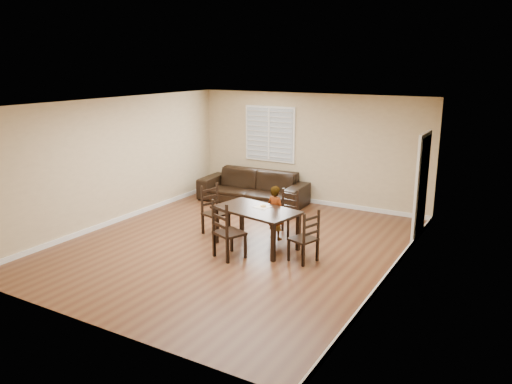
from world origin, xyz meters
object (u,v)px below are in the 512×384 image
chair_far (224,233)px  donut (263,206)px  chair_right (308,240)px  chair_near (288,214)px  child (276,213)px  chair_left (212,211)px  dining_table (256,213)px  sofa (253,187)px

chair_far → donut: (0.24, 1.00, 0.28)m
chair_right → donut: (-1.13, 0.42, 0.34)m
chair_near → child: size_ratio=0.84×
chair_left → donut: chair_left is taller
chair_near → chair_far: bearing=-94.8°
dining_table → chair_near: 1.03m
chair_right → sofa: chair_right is taller
chair_near → chair_left: size_ratio=0.91×
chair_far → sofa: chair_far is taller
dining_table → chair_near: chair_near is taller
chair_far → chair_left: chair_far is taller
donut → dining_table: bearing=-107.6°
chair_right → sofa: 4.03m
chair_right → donut: 1.25m
chair_near → donut: bearing=-92.3°
chair_near → chair_far: size_ratio=0.85×
chair_far → donut: bearing=-82.1°
chair_right → chair_left: bearing=-84.4°
chair_right → child: bearing=-109.8°
sofa → chair_near: bearing=-45.4°
dining_table → chair_right: bearing=-0.6°
dining_table → chair_near: size_ratio=1.90×
chair_right → child: (-1.07, 0.81, 0.11)m
child → donut: bearing=94.4°
dining_table → chair_left: chair_left is taller
chair_near → chair_left: chair_left is taller
chair_far → child: child is taller
donut → chair_right: bearing=-20.4°
chair_near → child: (-0.08, -0.42, 0.13)m
dining_table → sofa: sofa is taller
chair_far → chair_right: size_ratio=1.13×
child → donut: 0.46m
chair_right → dining_table: bearing=-84.4°
sofa → chair_far: bearing=-70.4°
chair_far → dining_table: bearing=-81.3°
chair_left → child: 1.34m
dining_table → chair_left: size_ratio=1.72×
chair_near → sofa: size_ratio=0.34×
dining_table → chair_far: (-0.19, -0.83, -0.17)m
chair_near → chair_left: bearing=-144.8°
dining_table → child: (0.11, 0.56, -0.11)m
chair_far → chair_left: 1.47m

